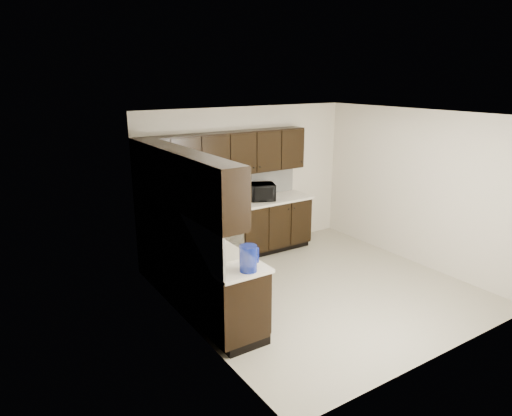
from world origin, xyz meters
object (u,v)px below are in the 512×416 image
Objects in this scene: toaster_oven at (166,208)px; blue_pitcher at (248,258)px; sink at (215,257)px; storage_bin at (173,216)px; microwave at (259,192)px.

blue_pitcher reaches higher than toaster_oven.
sink is at bearing 87.77° from blue_pitcher.
blue_pitcher is (0.00, -2.05, 0.04)m from storage_bin.
blue_pitcher is at bearing -102.57° from microwave.
blue_pitcher is at bearing -104.22° from toaster_oven.
storage_bin is (-0.06, -0.42, 0.00)m from toaster_oven.
toaster_oven is at bearing 82.82° from blue_pitcher.
storage_bin is 2.05m from blue_pitcher.
sink is at bearing -112.74° from microwave.
storage_bin reaches higher than toaster_oven.
microwave is 1.66m from toaster_oven.
sink is at bearing -106.13° from toaster_oven.
microwave is 1.76m from storage_bin.
sink is 2.60× the size of toaster_oven.
blue_pitcher reaches higher than sink.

